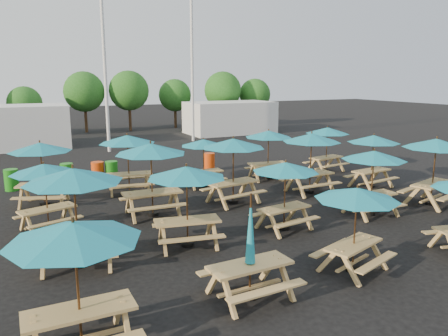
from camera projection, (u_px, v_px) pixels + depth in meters
name	position (u px, v px, depth m)	size (l,w,h in m)	color
ground	(242.00, 205.00, 16.07)	(120.00, 120.00, 0.00)	black
picnic_unit_0	(74.00, 239.00, 7.08)	(2.24, 2.24, 2.34)	tan
picnic_unit_1	(74.00, 180.00, 10.46)	(2.85, 2.85, 2.50)	tan
picnic_unit_2	(44.00, 172.00, 13.05)	(2.48, 2.48, 2.09)	tan
picnic_unit_3	(40.00, 150.00, 15.65)	(2.82, 2.82, 2.34)	tan
picnic_unit_4	(250.00, 256.00, 9.12)	(1.87, 1.66, 2.30)	tan
picnic_unit_5	(187.00, 176.00, 11.75)	(2.51, 2.51, 2.28)	tan
picnic_unit_6	(151.00, 152.00, 14.38)	(2.46, 2.46, 2.50)	tan
picnic_unit_7	(127.00, 142.00, 17.36)	(2.57, 2.57, 2.37)	tan
picnic_unit_8	(357.00, 198.00, 10.23)	(2.50, 2.50, 2.10)	tan
picnic_unit_9	(285.00, 171.00, 13.10)	(2.29, 2.29, 2.13)	tan
picnic_unit_10	(233.00, 147.00, 15.87)	(2.67, 2.67, 2.45)	tan
picnic_unit_11	(204.00, 145.00, 18.43)	(2.00, 2.00, 2.06)	tan
picnic_unit_13	(374.00, 159.00, 14.49)	(2.15, 2.15, 2.24)	tan
picnic_unit_14	(312.00, 141.00, 17.31)	(2.40, 2.40, 2.45)	tan
picnic_unit_15	(269.00, 137.00, 19.71)	(2.44, 2.44, 2.27)	tan
picnic_unit_17	(436.00, 147.00, 15.67)	(2.87, 2.87, 2.47)	tan
picnic_unit_18	(374.00, 142.00, 18.22)	(2.43, 2.43, 2.26)	tan
picnic_unit_19	(327.00, 133.00, 21.33)	(2.41, 2.41, 2.22)	tan
waste_bin_0	(11.00, 180.00, 18.03)	(0.55, 0.55, 0.89)	#1D8217
waste_bin_1	(67.00, 173.00, 19.24)	(0.55, 0.55, 0.89)	#1D8217
waste_bin_2	(98.00, 172.00, 19.58)	(0.55, 0.55, 0.89)	#E1420D
waste_bin_3	(112.00, 171.00, 19.72)	(0.55, 0.55, 0.89)	#1D8217
waste_bin_4	(209.00, 162.00, 21.83)	(0.55, 0.55, 0.89)	#E1420D
mast_0	(104.00, 54.00, 26.33)	(0.20, 0.20, 12.00)	silver
mast_1	(192.00, 57.00, 30.86)	(0.20, 0.20, 12.00)	silver
event_tent_0	(2.00, 128.00, 28.24)	(8.00, 4.00, 2.80)	silver
event_tent_1	(230.00, 118.00, 36.39)	(7.00, 4.00, 2.60)	silver
tree_2	(25.00, 103.00, 33.65)	(2.59, 2.59, 3.93)	#382314
tree_3	(84.00, 92.00, 36.41)	(3.36, 3.36, 5.09)	#382314
tree_4	(129.00, 91.00, 37.55)	(3.41, 3.41, 5.17)	#382314
tree_5	(175.00, 95.00, 39.86)	(2.94, 2.94, 4.45)	#382314
tree_6	(223.00, 90.00, 39.91)	(3.38, 3.38, 5.13)	#382314
tree_7	(255.00, 94.00, 41.47)	(2.95, 2.95, 4.48)	#382314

